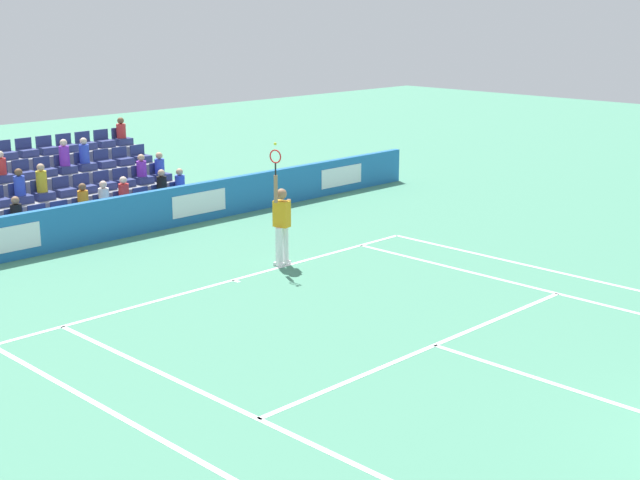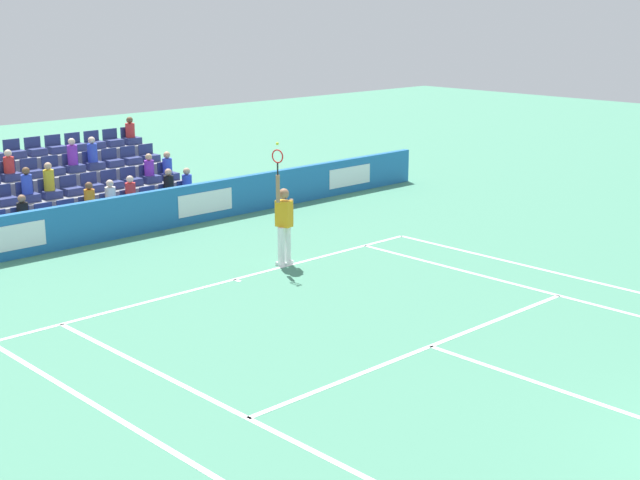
% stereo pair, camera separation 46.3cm
% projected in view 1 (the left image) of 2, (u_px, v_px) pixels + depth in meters
% --- Properties ---
extents(line_baseline, '(10.97, 0.10, 0.01)m').
position_uv_depth(line_baseline, '(233.00, 280.00, 19.64)').
color(line_baseline, white).
rests_on(line_baseline, ground).
extents(line_service, '(8.23, 0.10, 0.01)m').
position_uv_depth(line_service, '(435.00, 345.00, 15.90)').
color(line_service, white).
rests_on(line_service, ground).
extents(line_centre_service, '(0.10, 6.40, 0.01)m').
position_uv_depth(line_centre_service, '(603.00, 399.00, 13.72)').
color(line_centre_service, white).
rests_on(line_centre_service, ground).
extents(line_singles_sideline_left, '(0.10, 11.89, 0.01)m').
position_uv_depth(line_singles_sideline_left, '(280.00, 429.00, 12.76)').
color(line_singles_sideline_left, white).
rests_on(line_singles_sideline_left, ground).
extents(line_singles_sideline_right, '(0.10, 11.89, 0.01)m').
position_uv_depth(line_singles_sideline_right, '(577.00, 298.00, 18.41)').
color(line_singles_sideline_right, white).
rests_on(line_singles_sideline_right, ground).
extents(line_doubles_sideline_left, '(0.10, 11.89, 0.01)m').
position_uv_depth(line_doubles_sideline_left, '(203.00, 463.00, 11.82)').
color(line_doubles_sideline_left, white).
rests_on(line_doubles_sideline_left, ground).
extents(line_doubles_sideline_right, '(0.10, 11.89, 0.01)m').
position_uv_depth(line_doubles_sideline_right, '(610.00, 284.00, 19.35)').
color(line_doubles_sideline_right, white).
rests_on(line_doubles_sideline_right, ground).
extents(line_centre_mark, '(0.10, 0.20, 0.01)m').
position_uv_depth(line_centre_mark, '(236.00, 281.00, 19.57)').
color(line_centre_mark, white).
rests_on(line_centre_mark, ground).
extents(sponsor_barrier, '(22.56, 0.22, 1.07)m').
position_uv_depth(sponsor_barrier, '(108.00, 219.00, 22.84)').
color(sponsor_barrier, '#1E66AD').
rests_on(sponsor_barrier, ground).
extents(tennis_player, '(0.53, 0.40, 2.85)m').
position_uv_depth(tennis_player, '(282.00, 223.00, 20.55)').
color(tennis_player, white).
rests_on(tennis_player, ground).
extents(stadium_stand, '(6.82, 3.80, 2.52)m').
position_uv_depth(stadium_stand, '(49.00, 197.00, 24.79)').
color(stadium_stand, gray).
rests_on(stadium_stand, ground).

